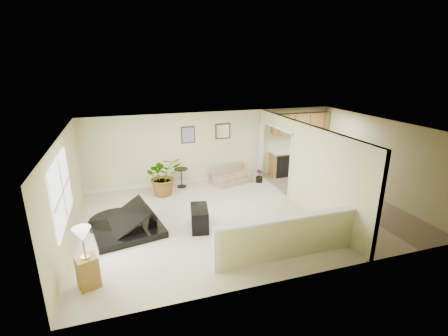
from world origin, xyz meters
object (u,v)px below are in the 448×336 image
object	(u,v)px
piano_bench	(200,218)
small_plant	(259,177)
piano	(124,207)
lamp_stand	(86,262)
palm_plant	(164,176)
accent_table	(181,175)
loveseat	(231,174)

from	to	relation	value
piano_bench	small_plant	bearing A→B (deg)	43.04
piano	lamp_stand	bearing A→B (deg)	-121.31
piano_bench	palm_plant	xyz separation A→B (m)	(-0.55, 2.56, 0.34)
piano_bench	lamp_stand	world-z (taller)	lamp_stand
piano	piano_bench	size ratio (longest dim) A/B	2.54
small_plant	piano	bearing A→B (deg)	-154.61
piano_bench	palm_plant	world-z (taller)	palm_plant
piano_bench	accent_table	size ratio (longest dim) A/B	1.29
loveseat	accent_table	distance (m)	1.79
piano	piano_bench	xyz separation A→B (m)	(1.82, -0.44, -0.36)
loveseat	accent_table	bearing A→B (deg)	160.26
piano_bench	lamp_stand	bearing A→B (deg)	-148.16
piano_bench	palm_plant	distance (m)	2.65
small_plant	palm_plant	bearing A→B (deg)	-178.36
piano	small_plant	xyz separation A→B (m)	(4.67, 2.22, -0.45)
piano_bench	small_plant	distance (m)	3.90
accent_table	loveseat	bearing A→B (deg)	-3.01
piano	small_plant	world-z (taller)	piano
palm_plant	loveseat	bearing A→B (deg)	9.18
accent_table	palm_plant	xyz separation A→B (m)	(-0.66, -0.49, 0.20)
accent_table	lamp_stand	xyz separation A→B (m)	(-2.68, -4.65, 0.11)
piano	accent_table	xyz separation A→B (m)	(1.93, 2.61, -0.22)
accent_table	small_plant	xyz separation A→B (m)	(2.75, -0.39, -0.23)
small_plant	lamp_stand	world-z (taller)	lamp_stand
piano	piano_bench	distance (m)	1.91
palm_plant	lamp_stand	distance (m)	4.63
loveseat	small_plant	bearing A→B (deg)	-33.71
small_plant	accent_table	bearing A→B (deg)	171.93
accent_table	small_plant	size ratio (longest dim) A/B	1.41
loveseat	piano	bearing A→B (deg)	-162.57
accent_table	piano_bench	bearing A→B (deg)	-91.93
piano	piano_bench	world-z (taller)	piano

